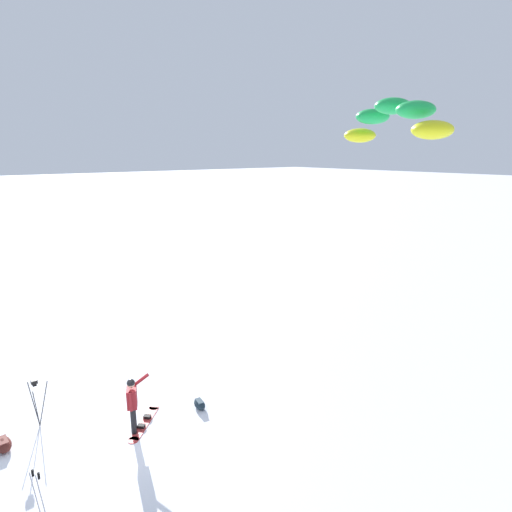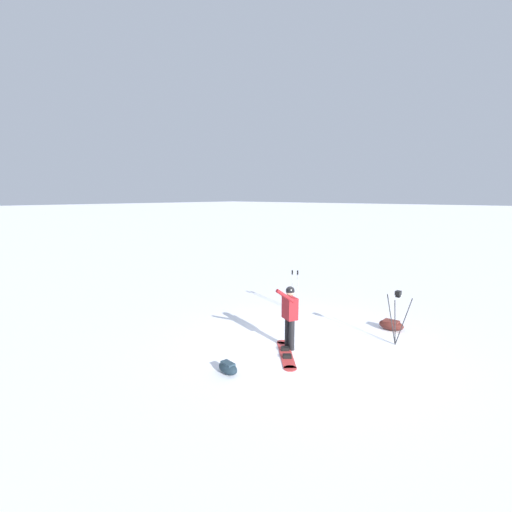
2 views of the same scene
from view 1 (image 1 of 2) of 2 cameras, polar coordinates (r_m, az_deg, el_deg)
name	(u,v)px [view 1 (image 1 of 2)]	position (r m, az deg, el deg)	size (l,w,h in m)	color
ground_plane	(107,438)	(13.28, -19.10, -21.83)	(300.00, 300.00, 0.00)	white
snowboarder	(132,400)	(12.80, -16.05, -17.89)	(0.47, 0.74, 1.62)	black
snowboard	(144,422)	(13.55, -14.57, -20.55)	(1.35, 1.41, 0.10)	#B23333
traction_kite	(392,120)	(12.88, 17.54, 16.81)	(4.53, 2.85, 1.15)	yellow
gear_bag_large	(200,404)	(13.83, -7.49, -18.86)	(0.58, 0.36, 0.26)	#192833
camera_tripod	(36,393)	(13.96, -27.12, -15.90)	(0.67, 0.48, 1.42)	#262628
gear_bag_small	(3,444)	(13.85, -30.51, -20.68)	(0.70, 0.40, 0.29)	#4C1E19
ski_poles	(38,491)	(10.84, -26.90, -26.04)	(0.25, 0.23, 1.34)	gray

